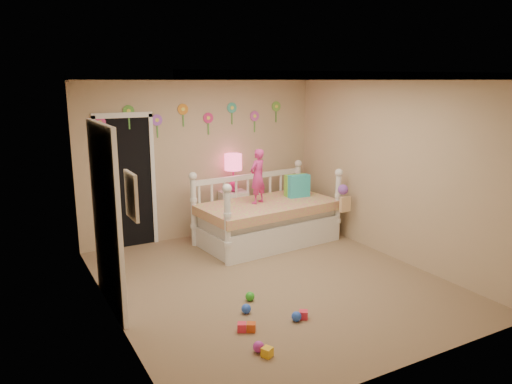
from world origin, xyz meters
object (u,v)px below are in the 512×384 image
child (258,176)px  table_lamp (233,167)px  nightstand (234,212)px  daybed (267,206)px

child → table_lamp: child is taller
child → nightstand: 0.99m
daybed → table_lamp: (-0.25, 0.69, 0.55)m
nightstand → daybed: bearing=-67.2°
child → table_lamp: bearing=-105.3°
child → nightstand: child is taller
daybed → child: bearing=164.7°
child → nightstand: (-0.09, 0.67, -0.72)m
child → table_lamp: (-0.09, 0.67, 0.06)m
daybed → child: child is taller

